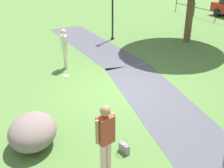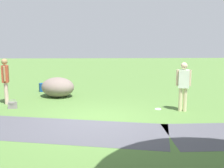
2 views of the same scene
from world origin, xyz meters
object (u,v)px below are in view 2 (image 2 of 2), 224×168
man_near_boulder (183,83)px  frisbee_on_grass (158,109)px  lawn_boulder (58,87)px  spare_backpack_on_lawn (60,86)px  backpack_by_boulder (42,87)px  handbag_on_grass (12,105)px  woman_with_handbag (5,78)px

man_near_boulder → frisbee_on_grass: man_near_boulder is taller
lawn_boulder → man_near_boulder: size_ratio=1.08×
man_near_boulder → spare_backpack_on_lawn: size_ratio=4.34×
man_near_boulder → backpack_by_boulder: man_near_boulder is taller
handbag_on_grass → spare_backpack_on_lawn: 3.68m
handbag_on_grass → backpack_by_boulder: backpack_by_boulder is taller
man_near_boulder → backpack_by_boulder: size_ratio=4.34×
lawn_boulder → backpack_by_boulder: size_ratio=4.67×
man_near_boulder → backpack_by_boulder: (5.70, -3.74, -0.82)m
backpack_by_boulder → frisbee_on_grass: backpack_by_boulder is taller
woman_with_handbag → frisbee_on_grass: (-5.77, 1.04, -1.03)m
handbag_on_grass → lawn_boulder: bearing=-124.6°
man_near_boulder → handbag_on_grass: bearing=-5.3°
man_near_boulder → handbag_on_grass: man_near_boulder is taller
backpack_by_boulder → woman_with_handbag: bearing=70.0°
handbag_on_grass → spare_backpack_on_lawn: spare_backpack_on_lawn is taller
lawn_boulder → handbag_on_grass: lawn_boulder is taller
man_near_boulder → spare_backpack_on_lawn: 6.40m
woman_with_handbag → backpack_by_boulder: size_ratio=4.44×
lawn_boulder → handbag_on_grass: size_ratio=5.58×
handbag_on_grass → spare_backpack_on_lawn: (-1.24, -3.46, 0.05)m
man_near_boulder → spare_backpack_on_lawn: (4.90, -4.03, -0.82)m
woman_with_handbag → lawn_boulder: bearing=-145.8°
lawn_boulder → spare_backpack_on_lawn: bearing=-85.3°
woman_with_handbag → handbag_on_grass: bearing=121.1°
handbag_on_grass → frisbee_on_grass: (-5.32, 0.29, -0.13)m
woman_with_handbag → handbag_on_grass: (-0.45, 0.74, -0.90)m
woman_with_handbag → backpack_by_boulder: woman_with_handbag is taller
handbag_on_grass → frisbee_on_grass: bearing=176.8°
man_near_boulder → backpack_by_boulder: 6.87m
woman_with_handbag → man_near_boulder: size_ratio=1.02×
handbag_on_grass → spare_backpack_on_lawn: bearing=-109.7°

